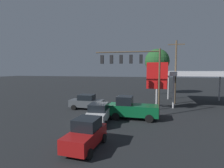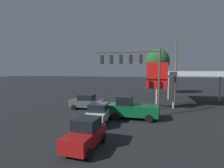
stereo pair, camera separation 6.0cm
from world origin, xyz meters
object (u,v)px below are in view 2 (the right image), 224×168
Objects in this scene: price_sign at (157,77)px; sedan_far at (98,113)px; pickup_parked at (132,108)px; sedan_waiting at (87,102)px; street_tree at (157,61)px; hatchback_crossing at (85,134)px; utility_pole at (176,71)px; traffic_signal_assembly at (132,65)px.

price_sign is 9.56m from sedan_far.
sedan_waiting is at bearing -26.32° from pickup_parked.
hatchback_crossing is at bearing 78.95° from street_tree.
sedan_waiting is at bearing -154.91° from hatchback_crossing.
street_tree is (-5.30, -27.15, 6.00)m from hatchback_crossing.
price_sign is at bearing 162.67° from hatchback_crossing.
utility_pole reaches higher than price_sign.
traffic_signal_assembly is 4.98m from pickup_parked.
street_tree is (-6.08, -21.74, 6.00)m from sedan_far.
sedan_waiting is 11.55m from hatchback_crossing.
utility_pole is at bearing 139.92° from sedan_far.
traffic_signal_assembly is 1.23× the size of price_sign.
pickup_parked is 0.55× the size of street_tree.
street_tree is at bearing 173.32° from hatchback_crossing.
pickup_parked is 1.15× the size of sedan_far.
street_tree is (-3.08, -19.55, 5.84)m from pickup_parked.
price_sign is 15.06m from street_tree.
traffic_signal_assembly is 1.44× the size of pickup_parked.
traffic_signal_assembly is at bearing 140.03° from sedan_far.
sedan_waiting is at bearing -152.68° from sedan_far.
pickup_parked is at bearing 121.99° from sedan_far.
sedan_far is 1.15× the size of hatchback_crossing.
hatchback_crossing is at bearing 74.26° from pickup_parked.
utility_pole is 2.11× the size of sedan_far.
utility_pole is at bearing -120.33° from price_sign.
utility_pole is at bearing 160.10° from hatchback_crossing.
street_tree is at bearing -91.51° from price_sign.
price_sign is (2.84, 4.86, -0.80)m from utility_pole.
price_sign is 1.57× the size of hatchback_crossing.
price_sign reaches higher than hatchback_crossing.
pickup_parked is at bearing 81.06° from street_tree.
utility_pole is at bearing -125.92° from traffic_signal_assembly.
pickup_parked is (5.53, 9.60, -3.95)m from utility_pole.
utility_pole reaches higher than pickup_parked.
sedan_far is (-3.31, 5.40, 0.00)m from sedan_waiting.
sedan_far is at bearing 74.39° from street_tree.
traffic_signal_assembly is 10.67m from hatchback_crossing.
traffic_signal_assembly is 0.79× the size of utility_pole.
traffic_signal_assembly reaches higher than price_sign.
price_sign is 1.39× the size of sedan_waiting.
price_sign is 13.69m from hatchback_crossing.
utility_pole is 2.16× the size of sedan_waiting.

